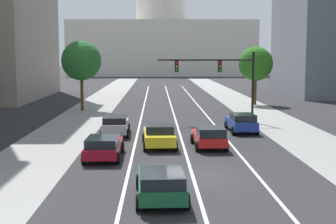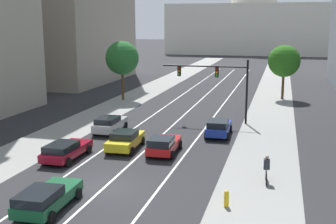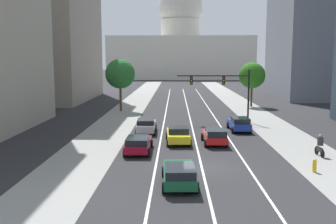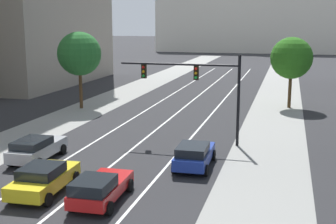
% 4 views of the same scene
% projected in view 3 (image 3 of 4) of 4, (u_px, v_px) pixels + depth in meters
% --- Properties ---
extents(ground_plane, '(400.00, 400.00, 0.00)m').
position_uv_depth(ground_plane, '(186.00, 102.00, 66.20)').
color(ground_plane, '#2B2B2D').
extents(sidewalk_left, '(4.94, 130.00, 0.01)m').
position_uv_depth(sidewalk_left, '(132.00, 106.00, 61.42)').
color(sidewalk_left, gray).
rests_on(sidewalk_left, ground).
extents(sidewalk_right, '(4.94, 130.00, 0.01)m').
position_uv_depth(sidewalk_right, '(243.00, 106.00, 61.07)').
color(sidewalk_right, gray).
rests_on(sidewalk_right, ground).
extents(lane_stripe_left, '(0.16, 90.00, 0.01)m').
position_uv_depth(lane_stripe_left, '(165.00, 115.00, 51.40)').
color(lane_stripe_left, white).
rests_on(lane_stripe_left, ground).
extents(lane_stripe_center, '(0.16, 90.00, 0.01)m').
position_uv_depth(lane_stripe_center, '(189.00, 115.00, 51.34)').
color(lane_stripe_center, white).
rests_on(lane_stripe_center, ground).
extents(lane_stripe_right, '(0.16, 90.00, 0.01)m').
position_uv_depth(lane_stripe_right, '(213.00, 115.00, 51.27)').
color(lane_stripe_right, white).
rests_on(lane_stripe_right, ground).
extents(capitol_building, '(53.07, 28.92, 36.58)m').
position_uv_depth(capitol_building, '(180.00, 49.00, 149.23)').
color(capitol_building, beige).
rests_on(capitol_building, ground).
extents(car_silver, '(2.07, 4.50, 1.47)m').
position_uv_depth(car_silver, '(146.00, 125.00, 38.84)').
color(car_silver, '#B2B5BA').
rests_on(car_silver, ground).
extents(car_blue, '(2.09, 4.43, 1.47)m').
position_uv_depth(car_blue, '(239.00, 124.00, 39.84)').
color(car_blue, '#1E389E').
rests_on(car_blue, ground).
extents(car_yellow, '(2.27, 4.61, 1.46)m').
position_uv_depth(car_yellow, '(178.00, 134.00, 34.19)').
color(car_yellow, yellow).
rests_on(car_yellow, ground).
extents(car_green, '(2.19, 4.64, 1.36)m').
position_uv_depth(car_green, '(179.00, 174.00, 22.62)').
color(car_green, '#14512D').
rests_on(car_green, ground).
extents(car_red, '(2.11, 4.32, 1.43)m').
position_uv_depth(car_red, '(215.00, 136.00, 33.65)').
color(car_red, red).
rests_on(car_red, ground).
extents(car_crimson, '(2.07, 4.79, 1.34)m').
position_uv_depth(car_crimson, '(138.00, 144.00, 30.71)').
color(car_crimson, maroon).
rests_on(car_crimson, ground).
extents(traffic_signal_mast, '(8.40, 0.39, 6.18)m').
position_uv_depth(traffic_signal_mast, '(225.00, 86.00, 44.68)').
color(traffic_signal_mast, black).
rests_on(traffic_signal_mast, ground).
extents(fire_hydrant, '(0.26, 0.35, 0.91)m').
position_uv_depth(fire_hydrant, '(315.00, 165.00, 25.32)').
color(fire_hydrant, yellow).
rests_on(fire_hydrant, ground).
extents(cyclist, '(0.38, 1.70, 1.72)m').
position_uv_depth(cyclist, '(320.00, 146.00, 29.41)').
color(cyclist, black).
rests_on(cyclist, ground).
extents(street_tree_mid_right, '(4.04, 4.04, 6.90)m').
position_uv_depth(street_tree_mid_right, '(252.00, 75.00, 59.69)').
color(street_tree_mid_right, '#51381E').
rests_on(street_tree_mid_right, ground).
extents(street_tree_mid_left, '(4.20, 4.20, 7.41)m').
position_uv_depth(street_tree_mid_left, '(120.00, 74.00, 54.49)').
color(street_tree_mid_left, '#51381E').
rests_on(street_tree_mid_left, ground).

